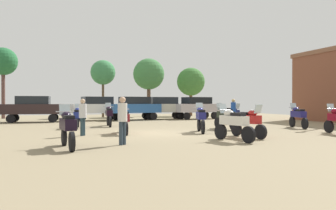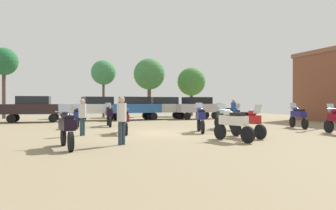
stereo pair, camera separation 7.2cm
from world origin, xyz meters
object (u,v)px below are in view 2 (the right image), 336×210
at_px(tree_5, 4,62).
at_px(motorcycle_2, 109,115).
at_px(person_3, 233,109).
at_px(car_2, 163,106).
at_px(motorcycle_1, 124,119).
at_px(car_6, 197,106).
at_px(motorcycle_4, 298,116).
at_px(motorcycle_10, 232,113).
at_px(motorcycle_5, 77,116).
at_px(car_3, 34,107).
at_px(person_2, 82,114).
at_px(tree_4, 191,82).
at_px(person_1, 122,117).
at_px(motorcycle_7, 67,127).
at_px(motorcycle_13, 201,118).
at_px(tree_1, 149,74).
at_px(motorcycle_9, 248,121).
at_px(tree_3, 103,73).
at_px(car_1, 135,106).
at_px(motorcycle_11, 233,123).
at_px(motorcycle_8, 225,116).
at_px(car_4, 98,107).

bearing_deg(tree_5, motorcycle_2, -58.62).
bearing_deg(person_3, car_2, 96.56).
height_order(motorcycle_1, car_6, car_6).
distance_m(motorcycle_4, motorcycle_10, 5.41).
xyz_separation_m(motorcycle_5, car_3, (-2.89, 7.16, 0.46)).
bearing_deg(car_6, car_2, 69.91).
distance_m(motorcycle_10, person_2, 12.41).
height_order(person_2, tree_4, tree_4).
distance_m(motorcycle_2, person_1, 9.25).
relative_size(car_3, person_2, 2.62).
distance_m(car_3, car_6, 13.87).
bearing_deg(motorcycle_7, car_6, 46.61).
bearing_deg(person_1, car_6, -159.66).
height_order(motorcycle_13, tree_1, tree_1).
bearing_deg(motorcycle_10, tree_1, -90.70).
distance_m(motorcycle_9, person_1, 5.66).
height_order(car_6, tree_3, tree_3).
height_order(motorcycle_9, person_1, person_1).
bearing_deg(motorcycle_7, motorcycle_1, 50.34).
relative_size(motorcycle_4, motorcycle_13, 1.04).
height_order(motorcycle_13, tree_3, tree_3).
relative_size(motorcycle_13, tree_1, 0.33).
bearing_deg(tree_4, car_2, -131.47).
relative_size(person_1, tree_3, 0.30).
xyz_separation_m(car_1, person_2, (-5.15, -12.07, -0.18)).
distance_m(car_1, tree_5, 13.47).
xyz_separation_m(motorcycle_10, person_2, (-11.01, -5.72, 0.27)).
xyz_separation_m(motorcycle_11, car_1, (-0.33, 16.12, 0.44)).
bearing_deg(motorcycle_1, tree_4, 63.40).
bearing_deg(motorcycle_13, person_3, 62.84).
height_order(motorcycle_1, motorcycle_4, motorcycle_4).
height_order(car_1, tree_5, tree_5).
distance_m(person_3, tree_4, 14.38).
distance_m(motorcycle_9, car_6, 15.84).
height_order(motorcycle_11, car_2, car_2).
distance_m(motorcycle_2, motorcycle_7, 9.90).
bearing_deg(tree_4, car_1, -140.71).
xyz_separation_m(motorcycle_5, tree_5, (-5.97, 13.98, 4.57)).
bearing_deg(car_3, motorcycle_8, -130.27).
distance_m(motorcycle_10, tree_4, 13.38).
bearing_deg(motorcycle_4, motorcycle_9, -133.16).
bearing_deg(car_4, motorcycle_1, 169.87).
height_order(motorcycle_13, tree_5, tree_5).
bearing_deg(tree_3, tree_4, 0.30).
relative_size(motorcycle_10, tree_5, 0.31).
distance_m(person_1, tree_3, 22.67).
bearing_deg(person_2, motorcycle_10, 150.73).
height_order(motorcycle_10, person_3, person_3).
bearing_deg(car_3, motorcycle_13, -139.44).
relative_size(motorcycle_8, motorcycle_13, 1.04).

